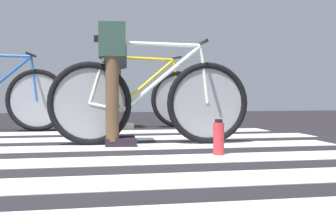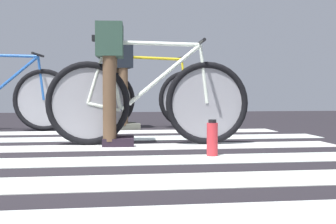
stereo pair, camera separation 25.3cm
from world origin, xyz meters
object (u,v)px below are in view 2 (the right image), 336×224
at_px(water_bottle, 212,139).
at_px(bicycle_1_of_3, 147,100).
at_px(bicycle_3_of_3, 146,97).
at_px(cyclist_3_of_3, 122,75).
at_px(cyclist_1_of_3, 111,67).

bearing_deg(water_bottle, bicycle_1_of_3, 115.63).
bearing_deg(bicycle_3_of_3, cyclist_3_of_3, -180.00).
xyz_separation_m(bicycle_1_of_3, cyclist_1_of_3, (-0.31, 0.02, 0.28)).
distance_m(bicycle_3_of_3, water_bottle, 2.69).
bearing_deg(cyclist_1_of_3, bicycle_3_of_3, 79.60).
relative_size(bicycle_1_of_3, bicycle_3_of_3, 1.00).
height_order(bicycle_1_of_3, cyclist_1_of_3, cyclist_1_of_3).
bearing_deg(cyclist_3_of_3, water_bottle, -86.17).
distance_m(bicycle_1_of_3, cyclist_1_of_3, 0.42).
relative_size(cyclist_1_of_3, cyclist_3_of_3, 1.01).
relative_size(bicycle_1_of_3, water_bottle, 6.62).
relative_size(bicycle_1_of_3, cyclist_3_of_3, 1.71).
bearing_deg(cyclist_1_of_3, bicycle_1_of_3, 0.00).
relative_size(cyclist_3_of_3, water_bottle, 3.87).
bearing_deg(cyclist_3_of_3, bicycle_1_of_3, -93.15).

